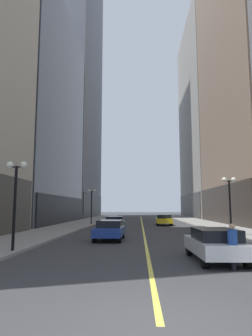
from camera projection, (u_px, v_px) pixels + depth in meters
ground_plane at (142, 224)px, 40.15m from camera, size 200.00×200.00×0.00m
sidewalk_left at (81, 223)px, 40.52m from camera, size 4.50×78.00×0.15m
sidewalk_right at (204, 223)px, 39.80m from camera, size 4.50×78.00×0.15m
lane_centre_stripe at (142, 224)px, 40.15m from camera, size 0.16×70.00×0.01m
building_left_mid at (24, 116)px, 42.36m from camera, size 12.55×24.00×30.33m
building_left_far at (65, 56)px, 70.62m from camera, size 14.72×26.00×75.51m
building_right_far at (211, 119)px, 67.09m from camera, size 11.05×26.00×44.06m
car_white at (215, 243)px, 12.18m from camera, size 1.88×4.21×1.32m
car_blue at (110, 229)px, 19.99m from camera, size 1.86×4.07×1.32m
car_green at (115, 223)px, 28.92m from camera, size 1.77×4.38×1.32m
car_yellow at (164, 219)px, 36.63m from camera, size 1.98×4.30×1.32m
pedestrian_in_blue_hoodie at (233, 243)px, 10.57m from camera, size 0.40×0.40×1.61m
street_lamp_left_near at (16, 185)px, 14.55m from camera, size 1.06×0.36×4.43m
street_lamp_left_far at (91, 199)px, 37.66m from camera, size 1.06×0.36×4.43m
street_lamp_right_mid at (229, 193)px, 22.37m from camera, size 1.06×0.36×4.43m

